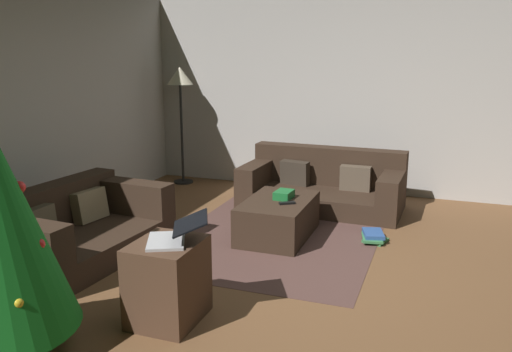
% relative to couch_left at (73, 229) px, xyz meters
% --- Properties ---
extents(ground_plane, '(6.40, 6.40, 0.00)m').
position_rel_couch_left_xyz_m(ground_plane, '(0.12, -2.24, -0.26)').
color(ground_plane, brown).
extents(corner_partition, '(0.12, 6.40, 2.60)m').
position_rel_couch_left_xyz_m(corner_partition, '(3.26, -2.24, 1.04)').
color(corner_partition, '#B5B0AB').
rests_on(corner_partition, ground_plane).
extents(couch_left, '(1.72, 1.11, 0.64)m').
position_rel_couch_left_xyz_m(couch_left, '(0.00, 0.00, 0.00)').
color(couch_left, '#332319').
rests_on(couch_left, ground_plane).
extents(couch_right, '(0.98, 1.93, 0.70)m').
position_rel_couch_left_xyz_m(couch_right, '(2.37, -1.81, 0.00)').
color(couch_right, '#332319').
rests_on(couch_right, ground_plane).
extents(ottoman, '(0.99, 0.63, 0.39)m').
position_rel_couch_left_xyz_m(ottoman, '(1.14, -1.62, -0.07)').
color(ottoman, '#332319').
rests_on(ottoman, ground_plane).
extents(gift_box, '(0.24, 0.17, 0.08)m').
position_rel_couch_left_xyz_m(gift_box, '(1.22, -1.66, 0.17)').
color(gift_box, '#19662D').
rests_on(gift_box, ottoman).
extents(tv_remote, '(0.13, 0.16, 0.02)m').
position_rel_couch_left_xyz_m(tv_remote, '(1.03, -1.75, 0.14)').
color(tv_remote, black).
rests_on(tv_remote, ottoman).
extents(side_table, '(0.52, 0.44, 0.58)m').
position_rel_couch_left_xyz_m(side_table, '(-0.76, -1.42, 0.03)').
color(side_table, '#4C3323').
rests_on(side_table, ground_plane).
extents(laptop, '(0.49, 0.52, 0.19)m').
position_rel_couch_left_xyz_m(laptop, '(-0.73, -1.47, 0.38)').
color(laptop, silver).
rests_on(laptop, side_table).
extents(book_stack, '(0.36, 0.29, 0.09)m').
position_rel_couch_left_xyz_m(book_stack, '(1.34, -2.57, -0.21)').
color(book_stack, '#387A47').
rests_on(book_stack, ground_plane).
extents(corner_lamp, '(0.36, 0.36, 1.65)m').
position_rel_couch_left_xyz_m(corner_lamp, '(2.85, 0.37, 1.15)').
color(corner_lamp, black).
rests_on(corner_lamp, ground_plane).
extents(area_rug, '(2.60, 2.00, 0.01)m').
position_rel_couch_left_xyz_m(area_rug, '(1.14, -1.62, -0.26)').
color(area_rug, '#513631').
rests_on(area_rug, ground_plane).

